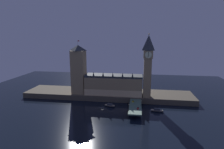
% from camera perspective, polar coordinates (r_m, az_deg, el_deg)
% --- Properties ---
extents(ground_plane, '(400.00, 400.00, 0.00)m').
position_cam_1_polar(ground_plane, '(217.20, -2.97, -9.99)').
color(ground_plane, black).
extents(embankment, '(220.00, 42.00, 6.82)m').
position_cam_1_polar(embankment, '(252.21, -1.25, -6.06)').
color(embankment, '#4C4438').
rests_on(embankment, ground_plane).
extents(parliament_hall, '(71.86, 22.09, 30.05)m').
position_cam_1_polar(parliament_hall, '(239.25, 0.53, -3.07)').
color(parliament_hall, '#9E845B').
rests_on(parliament_hall, embankment).
extents(clock_tower, '(11.12, 11.23, 76.28)m').
position_cam_1_polar(clock_tower, '(226.58, 10.86, 3.11)').
color(clock_tower, '#9E845B').
rests_on(clock_tower, embankment).
extents(victoria_tower, '(16.83, 16.83, 68.28)m').
position_cam_1_polar(victoria_tower, '(243.87, -10.13, 1.55)').
color(victoria_tower, '#9E845B').
rests_on(victoria_tower, embankment).
extents(bridge, '(13.27, 46.00, 5.91)m').
position_cam_1_polar(bridge, '(207.21, 7.11, -9.86)').
color(bridge, '#476656').
rests_on(bridge, ground_plane).
extents(car_northbound_lead, '(1.97, 4.38, 1.35)m').
position_cam_1_polar(car_northbound_lead, '(218.45, 6.42, -8.09)').
color(car_northbound_lead, yellow).
rests_on(car_northbound_lead, bridge).
extents(car_southbound_lead, '(1.84, 4.50, 1.50)m').
position_cam_1_polar(car_southbound_lead, '(199.11, 7.92, -10.10)').
color(car_southbound_lead, red).
rests_on(car_southbound_lead, bridge).
extents(pedestrian_mid_walk, '(0.38, 0.38, 1.74)m').
position_cam_1_polar(pedestrian_mid_walk, '(206.98, 8.76, -9.21)').
color(pedestrian_mid_walk, black).
rests_on(pedestrian_mid_walk, bridge).
extents(street_lamp_near, '(1.34, 0.60, 7.31)m').
position_cam_1_polar(street_lamp_near, '(191.48, 5.15, -9.70)').
color(street_lamp_near, '#2D3333').
rests_on(street_lamp_near, bridge).
extents(street_lamp_mid, '(1.34, 0.60, 6.55)m').
position_cam_1_polar(street_lamp_mid, '(205.25, 8.90, -8.45)').
color(street_lamp_mid, '#2D3333').
rests_on(street_lamp_mid, bridge).
extents(street_lamp_far, '(1.34, 0.60, 6.62)m').
position_cam_1_polar(street_lamp_far, '(219.29, 5.59, -7.02)').
color(street_lamp_far, '#2D3333').
rests_on(street_lamp_far, bridge).
extents(boat_upstream, '(13.73, 7.54, 3.62)m').
position_cam_1_polar(boat_upstream, '(219.10, -0.67, -9.41)').
color(boat_upstream, '#28282D').
rests_on(boat_upstream, ground_plane).
extents(boat_downstream, '(14.59, 5.41, 3.84)m').
position_cam_1_polar(boat_downstream, '(210.66, 13.56, -10.61)').
color(boat_downstream, '#28282D').
rests_on(boat_downstream, ground_plane).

